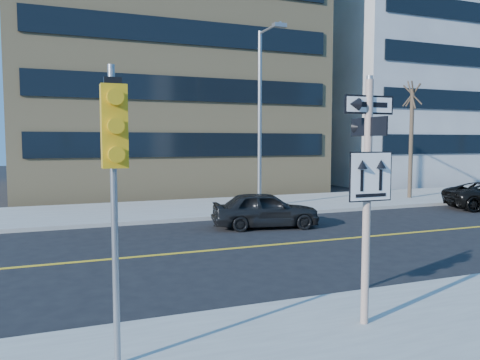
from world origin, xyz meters
name	(u,v)px	position (x,y,z in m)	size (l,w,h in m)	color
ground	(294,288)	(0.00, 0.00, 0.00)	(120.00, 120.00, 0.00)	black
far_sidewalk	(469,194)	(18.00, 12.00, 0.07)	(66.00, 6.00, 0.15)	gray
sign_pole	(368,186)	(0.00, -2.51, 2.44)	(0.92, 0.92, 4.06)	silver
traffic_signal	(114,152)	(-4.00, -2.66, 3.03)	(0.32, 0.45, 4.00)	gray
parked_car_a	(265,210)	(2.38, 6.76, 0.67)	(3.93, 1.58, 1.34)	black
streetlight_a	(262,106)	(4.00, 10.76, 4.76)	(0.55, 2.25, 8.00)	gray
street_tree_west	(412,97)	(13.00, 11.30, 5.52)	(1.80, 1.80, 6.35)	#3B2F23
building_brick	(156,60)	(2.00, 25.00, 9.00)	(18.00, 18.00, 18.00)	tan
building_grey_mid	(411,92)	(24.00, 24.00, 7.50)	(20.00, 16.00, 15.00)	#9B9DA0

